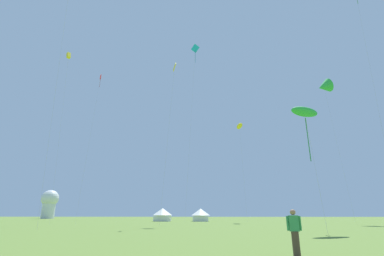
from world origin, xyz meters
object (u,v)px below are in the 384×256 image
Objects in this scene: kite_red_diamond at (99,86)px; person_spectator at (295,233)px; kite_cyan_diamond at (195,53)px; kite_green_parafoil at (305,112)px; kite_green_delta at (324,87)px; kite_yellow_parafoil at (240,126)px; kite_yellow_box at (68,57)px; kite_yellow_diamond at (174,71)px; festival_tent_right at (163,214)px; kite_green_diamond at (358,3)px; festival_tent_center at (201,214)px; observatory_dome at (49,203)px.

person_spectator is at bearing -55.87° from kite_red_diamond.
kite_green_parafoil is at bearing -62.21° from kite_cyan_diamond.
kite_green_parafoil is (-14.87, -28.62, -16.26)m from kite_green_delta.
kite_yellow_parafoil is at bearing 45.89° from kite_cyan_diamond.
kite_green_parafoil reaches higher than person_spectator.
kite_yellow_box is (-53.86, -7.09, 5.33)m from kite_green_delta.
kite_yellow_box is 26.82m from kite_yellow_diamond.
kite_cyan_diamond reaches higher than festival_tent_right.
kite_green_diamond is (26.39, -13.87, -1.05)m from kite_cyan_diamond.
kite_red_diamond is at bearing 144.52° from kite_green_parafoil.
kite_green_diamond is 7.82× the size of festival_tent_right.
kite_green_parafoil is at bearing -144.10° from kite_green_diamond.
kite_green_delta is 19.80m from kite_yellow_parafoil.
kite_yellow_diamond is (-15.35, 12.81, 12.39)m from kite_green_parafoil.
kite_green_diamond is 20.68× the size of person_spectator.
kite_yellow_parafoil reaches higher than person_spectator.
kite_yellow_box reaches higher than festival_tent_center.
kite_green_diamond is at bearing -38.97° from observatory_dome.
kite_green_delta is 55.71m from person_spectator.
kite_green_parafoil is at bearing -39.84° from kite_yellow_diamond.
kite_yellow_diamond is at bearing 140.16° from kite_green_parafoil.
kite_red_diamond is at bearing 164.17° from kite_green_diamond.
kite_yellow_box is 7.45× the size of festival_tent_right.
kite_green_parafoil is 2.74× the size of festival_tent_center.
observatory_dome is (-66.85, 95.69, 5.16)m from person_spectator.
kite_cyan_diamond is at bearing 75.91° from kite_yellow_diamond.
observatory_dome is at bearing 132.33° from kite_green_parafoil.
observatory_dome is (-60.88, 39.94, 4.43)m from festival_tent_center.
kite_cyan_diamond reaches higher than festival_tent_center.
kite_cyan_diamond reaches higher than kite_yellow_diamond.
kite_cyan_diamond reaches higher than kite_yellow_parafoil.
kite_green_diamond is at bearing -27.73° from kite_cyan_diamond.
kite_yellow_parafoil is at bearing -33.57° from observatory_dome.
observatory_dome is (-70.27, 46.63, -14.88)m from kite_yellow_parafoil.
kite_yellow_parafoil reaches higher than kite_green_parafoil.
kite_yellow_parafoil is at bearing 18.78° from kite_yellow_box.
kite_green_delta is 54.59m from kite_yellow_box.
kite_green_parafoil is 46.80m from festival_tent_right.
kite_yellow_box is at bearing 131.53° from person_spectator.
kite_green_delta is 34.33m from kite_yellow_diamond.
kite_cyan_diamond is 1.42× the size of kite_yellow_diamond.
kite_green_delta reaches higher than person_spectator.
kite_yellow_parafoil is 24.54m from kite_yellow_diamond.
person_spectator is (-20.19, -25.28, -32.27)m from kite_green_diamond.
observatory_dome is at bearing 125.47° from kite_red_diamond.
kite_green_parafoil is (12.58, -23.87, -22.68)m from kite_cyan_diamond.
observatory_dome is at bearing 124.94° from person_spectator.
festival_tent_right is at bearing 57.55° from kite_red_diamond.
kite_yellow_box is at bearing -174.94° from kite_cyan_diamond.
festival_tent_right reaches higher than festival_tent_center.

